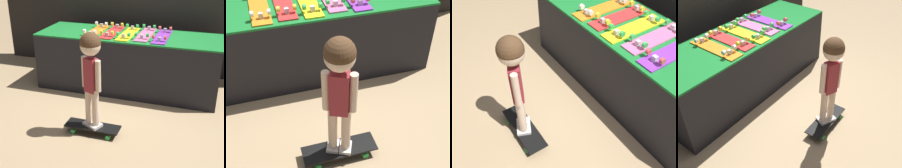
{
  "view_description": "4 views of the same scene",
  "coord_description": "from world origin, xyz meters",
  "views": [
    {
      "loc": [
        1.05,
        -3.37,
        1.9
      ],
      "look_at": [
        0.02,
        -0.18,
        0.39
      ],
      "focal_mm": 50.0,
      "sensor_mm": 36.0,
      "label": 1
    },
    {
      "loc": [
        -0.51,
        -2.19,
        2.12
      ],
      "look_at": [
        0.06,
        -0.27,
        0.43
      ],
      "focal_mm": 50.0,
      "sensor_mm": 36.0,
      "label": 2
    },
    {
      "loc": [
        1.44,
        -1.18,
        2.17
      ],
      "look_at": [
        -0.09,
        -0.17,
        0.38
      ],
      "focal_mm": 42.0,
      "sensor_mm": 36.0,
      "label": 3
    },
    {
      "loc": [
        -2.03,
        -1.62,
        2.23
      ],
      "look_at": [
        -0.05,
        -0.15,
        0.38
      ],
      "focal_mm": 42.0,
      "sensor_mm": 36.0,
      "label": 4
    }
  ],
  "objects": [
    {
      "name": "skateboard_red_on_rack",
      "position": [
        -0.23,
        0.61,
        0.81
      ],
      "size": [
        0.18,
        0.7,
        0.09
      ],
      "color": "red",
      "rests_on": "display_rack"
    },
    {
      "name": "skateboard_orange_on_rack",
      "position": [
        -0.46,
        0.58,
        0.81
      ],
      "size": [
        0.18,
        0.7,
        0.09
      ],
      "color": "orange",
      "rests_on": "display_rack"
    },
    {
      "name": "skateboard_on_floor",
      "position": [
        -0.05,
        -0.66,
        0.07
      ],
      "size": [
        0.61,
        0.19,
        0.09
      ],
      "color": "black",
      "rests_on": "ground_plane"
    },
    {
      "name": "display_rack",
      "position": [
        0.0,
        0.61,
        0.39
      ],
      "size": [
        2.45,
        0.81,
        0.79
      ],
      "color": "black",
      "rests_on": "ground_plane"
    },
    {
      "name": "child",
      "position": [
        -0.05,
        -0.66,
        0.82
      ],
      "size": [
        0.23,
        0.21,
        1.04
      ],
      "rotation": [
        0.0,
        0.0,
        -0.41
      ],
      "color": "silver",
      "rests_on": "skateboard_on_floor"
    },
    {
      "name": "skateboard_yellow_on_rack",
      "position": [
        0.0,
        0.58,
        0.81
      ],
      "size": [
        0.18,
        0.7,
        0.09
      ],
      "color": "yellow",
      "rests_on": "display_rack"
    },
    {
      "name": "ground_plane",
      "position": [
        0.0,
        0.0,
        0.0
      ],
      "size": [
        16.0,
        16.0,
        0.0
      ],
      "primitive_type": "plane",
      "color": "tan"
    }
  ]
}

